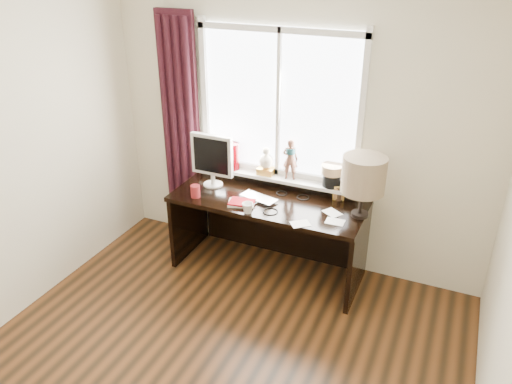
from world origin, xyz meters
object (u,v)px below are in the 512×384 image
at_px(laptop, 259,198).
at_px(table_lamp, 364,175).
at_px(mug, 248,208).
at_px(red_cup, 195,191).
at_px(desk, 272,218).
at_px(monitor, 212,157).

height_order(laptop, table_lamp, table_lamp).
distance_m(laptop, mug, 0.26).
bearing_deg(laptop, red_cup, -147.30).
distance_m(mug, desk, 0.50).
distance_m(laptop, monitor, 0.58).
distance_m(laptop, desk, 0.30).
relative_size(red_cup, monitor, 0.22).
height_order(laptop, red_cup, red_cup).
height_order(mug, desk, mug).
height_order(mug, table_lamp, table_lamp).
distance_m(red_cup, monitor, 0.35).
bearing_deg(laptop, mug, -73.60).
bearing_deg(red_cup, laptop, 18.19).
bearing_deg(table_lamp, desk, 174.70).
bearing_deg(desk, mug, -98.66).
xyz_separation_m(desk, monitor, (-0.57, -0.05, 0.52)).
bearing_deg(mug, desk, 81.34).
distance_m(red_cup, table_lamp, 1.46).
distance_m(mug, monitor, 0.66).
bearing_deg(desk, monitor, -175.32).
bearing_deg(monitor, mug, -34.29).
distance_m(monitor, table_lamp, 1.38).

